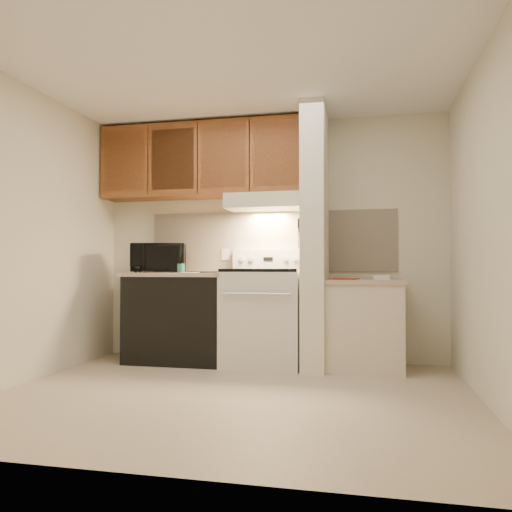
% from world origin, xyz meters
% --- Properties ---
extents(floor, '(3.60, 3.60, 0.00)m').
position_xyz_m(floor, '(0.00, 0.00, 0.00)').
color(floor, '#BBAA8F').
rests_on(floor, ground).
extents(ceiling, '(3.60, 3.60, 0.00)m').
position_xyz_m(ceiling, '(0.00, 0.00, 2.50)').
color(ceiling, white).
rests_on(ceiling, wall_back).
extents(wall_back, '(3.60, 2.50, 0.02)m').
position_xyz_m(wall_back, '(0.00, 1.50, 1.25)').
color(wall_back, beige).
rests_on(wall_back, floor).
extents(wall_left, '(0.02, 3.00, 2.50)m').
position_xyz_m(wall_left, '(-1.80, 0.00, 1.25)').
color(wall_left, beige).
rests_on(wall_left, floor).
extents(wall_right, '(0.02, 3.00, 2.50)m').
position_xyz_m(wall_right, '(1.80, 0.00, 1.25)').
color(wall_right, beige).
rests_on(wall_right, floor).
extents(backsplash, '(2.60, 0.02, 0.63)m').
position_xyz_m(backsplash, '(0.00, 1.49, 1.24)').
color(backsplash, '#FFEACD').
rests_on(backsplash, wall_back).
extents(range_body, '(0.76, 0.65, 0.92)m').
position_xyz_m(range_body, '(0.00, 1.16, 0.46)').
color(range_body, silver).
rests_on(range_body, floor).
extents(oven_window, '(0.50, 0.01, 0.30)m').
position_xyz_m(oven_window, '(0.00, 0.84, 0.50)').
color(oven_window, black).
rests_on(oven_window, range_body).
extents(oven_handle, '(0.65, 0.02, 0.02)m').
position_xyz_m(oven_handle, '(0.00, 0.80, 0.72)').
color(oven_handle, silver).
rests_on(oven_handle, range_body).
extents(cooktop, '(0.74, 0.64, 0.03)m').
position_xyz_m(cooktop, '(0.00, 1.16, 0.94)').
color(cooktop, black).
rests_on(cooktop, range_body).
extents(range_backguard, '(0.76, 0.08, 0.20)m').
position_xyz_m(range_backguard, '(0.00, 1.44, 1.05)').
color(range_backguard, silver).
rests_on(range_backguard, range_body).
extents(range_display, '(0.10, 0.01, 0.04)m').
position_xyz_m(range_display, '(0.00, 1.40, 1.05)').
color(range_display, black).
rests_on(range_display, range_backguard).
extents(range_knob_left_outer, '(0.05, 0.02, 0.05)m').
position_xyz_m(range_knob_left_outer, '(-0.28, 1.40, 1.05)').
color(range_knob_left_outer, silver).
rests_on(range_knob_left_outer, range_backguard).
extents(range_knob_left_inner, '(0.05, 0.02, 0.05)m').
position_xyz_m(range_knob_left_inner, '(-0.18, 1.40, 1.05)').
color(range_knob_left_inner, silver).
rests_on(range_knob_left_inner, range_backguard).
extents(range_knob_right_inner, '(0.05, 0.02, 0.05)m').
position_xyz_m(range_knob_right_inner, '(0.18, 1.40, 1.05)').
color(range_knob_right_inner, silver).
rests_on(range_knob_right_inner, range_backguard).
extents(range_knob_right_outer, '(0.05, 0.02, 0.05)m').
position_xyz_m(range_knob_right_outer, '(0.28, 1.40, 1.05)').
color(range_knob_right_outer, silver).
rests_on(range_knob_right_outer, range_backguard).
extents(dishwasher_front, '(1.00, 0.63, 0.87)m').
position_xyz_m(dishwasher_front, '(-0.88, 1.17, 0.43)').
color(dishwasher_front, black).
rests_on(dishwasher_front, floor).
extents(left_countertop, '(1.04, 0.67, 0.04)m').
position_xyz_m(left_countertop, '(-0.88, 1.17, 0.89)').
color(left_countertop, tan).
rests_on(left_countertop, dishwasher_front).
extents(spoon_rest, '(0.22, 0.09, 0.01)m').
position_xyz_m(spoon_rest, '(-0.48, 0.97, 0.92)').
color(spoon_rest, black).
rests_on(spoon_rest, left_countertop).
extents(teal_jar, '(0.10, 0.10, 0.09)m').
position_xyz_m(teal_jar, '(-0.83, 1.06, 0.96)').
color(teal_jar, '#216051').
rests_on(teal_jar, left_countertop).
extents(outlet, '(0.08, 0.01, 0.12)m').
position_xyz_m(outlet, '(-0.48, 1.48, 1.10)').
color(outlet, beige).
rests_on(outlet, backsplash).
extents(microwave, '(0.62, 0.51, 0.30)m').
position_xyz_m(microwave, '(-1.10, 1.15, 1.06)').
color(microwave, black).
rests_on(microwave, left_countertop).
extents(partition_pillar, '(0.22, 0.70, 2.50)m').
position_xyz_m(partition_pillar, '(0.51, 1.15, 1.25)').
color(partition_pillar, white).
rests_on(partition_pillar, floor).
extents(pillar_trim, '(0.01, 0.70, 0.04)m').
position_xyz_m(pillar_trim, '(0.39, 1.15, 1.30)').
color(pillar_trim, brown).
rests_on(pillar_trim, partition_pillar).
extents(knife_strip, '(0.02, 0.42, 0.04)m').
position_xyz_m(knife_strip, '(0.39, 1.10, 1.32)').
color(knife_strip, black).
rests_on(knife_strip, partition_pillar).
extents(knife_blade_a, '(0.01, 0.03, 0.16)m').
position_xyz_m(knife_blade_a, '(0.38, 0.94, 1.22)').
color(knife_blade_a, silver).
rests_on(knife_blade_a, knife_strip).
extents(knife_handle_a, '(0.02, 0.02, 0.10)m').
position_xyz_m(knife_handle_a, '(0.38, 0.95, 1.37)').
color(knife_handle_a, black).
rests_on(knife_handle_a, knife_strip).
extents(knife_blade_b, '(0.01, 0.04, 0.18)m').
position_xyz_m(knife_blade_b, '(0.38, 1.03, 1.21)').
color(knife_blade_b, silver).
rests_on(knife_blade_b, knife_strip).
extents(knife_handle_b, '(0.02, 0.02, 0.10)m').
position_xyz_m(knife_handle_b, '(0.38, 1.01, 1.37)').
color(knife_handle_b, black).
rests_on(knife_handle_b, knife_strip).
extents(knife_blade_c, '(0.01, 0.04, 0.20)m').
position_xyz_m(knife_blade_c, '(0.38, 1.11, 1.20)').
color(knife_blade_c, silver).
rests_on(knife_blade_c, knife_strip).
extents(knife_handle_c, '(0.02, 0.02, 0.10)m').
position_xyz_m(knife_handle_c, '(0.38, 1.10, 1.37)').
color(knife_handle_c, black).
rests_on(knife_handle_c, knife_strip).
extents(knife_blade_d, '(0.01, 0.04, 0.16)m').
position_xyz_m(knife_blade_d, '(0.38, 1.17, 1.22)').
color(knife_blade_d, silver).
rests_on(knife_blade_d, knife_strip).
extents(knife_handle_d, '(0.02, 0.02, 0.10)m').
position_xyz_m(knife_handle_d, '(0.38, 1.17, 1.37)').
color(knife_handle_d, black).
rests_on(knife_handle_d, knife_strip).
extents(knife_blade_e, '(0.01, 0.04, 0.18)m').
position_xyz_m(knife_blade_e, '(0.38, 1.25, 1.21)').
color(knife_blade_e, silver).
rests_on(knife_blade_e, knife_strip).
extents(knife_handle_e, '(0.02, 0.02, 0.10)m').
position_xyz_m(knife_handle_e, '(0.38, 1.25, 1.37)').
color(knife_handle_e, black).
rests_on(knife_handle_e, knife_strip).
extents(oven_mitt, '(0.03, 0.11, 0.25)m').
position_xyz_m(oven_mitt, '(0.38, 1.32, 1.13)').
color(oven_mitt, slate).
rests_on(oven_mitt, partition_pillar).
extents(right_cab_base, '(0.70, 0.60, 0.81)m').
position_xyz_m(right_cab_base, '(0.97, 1.15, 0.40)').
color(right_cab_base, beige).
rests_on(right_cab_base, floor).
extents(right_countertop, '(0.74, 0.64, 0.04)m').
position_xyz_m(right_countertop, '(0.97, 1.15, 0.83)').
color(right_countertop, tan).
rests_on(right_countertop, right_cab_base).
extents(red_folder, '(0.28, 0.34, 0.01)m').
position_xyz_m(red_folder, '(0.79, 1.00, 0.85)').
color(red_folder, '#B81B0D').
rests_on(red_folder, right_countertop).
extents(white_box, '(0.15, 0.11, 0.04)m').
position_xyz_m(white_box, '(1.13, 1.05, 0.87)').
color(white_box, white).
rests_on(white_box, right_countertop).
extents(range_hood, '(0.78, 0.44, 0.15)m').
position_xyz_m(range_hood, '(0.00, 1.28, 1.62)').
color(range_hood, beige).
rests_on(range_hood, upper_cabinets).
extents(hood_lip, '(0.78, 0.04, 0.06)m').
position_xyz_m(hood_lip, '(0.00, 1.07, 1.58)').
color(hood_lip, beige).
rests_on(hood_lip, range_hood).
extents(upper_cabinets, '(2.18, 0.33, 0.77)m').
position_xyz_m(upper_cabinets, '(-0.69, 1.32, 2.08)').
color(upper_cabinets, brown).
rests_on(upper_cabinets, wall_back).
extents(cab_door_a, '(0.46, 0.01, 0.63)m').
position_xyz_m(cab_door_a, '(-1.51, 1.17, 2.08)').
color(cab_door_a, brown).
rests_on(cab_door_a, upper_cabinets).
extents(cab_gap_a, '(0.01, 0.01, 0.73)m').
position_xyz_m(cab_gap_a, '(-1.23, 1.16, 2.08)').
color(cab_gap_a, black).
rests_on(cab_gap_a, upper_cabinets).
extents(cab_door_b, '(0.46, 0.01, 0.63)m').
position_xyz_m(cab_door_b, '(-0.96, 1.17, 2.08)').
color(cab_door_b, brown).
rests_on(cab_door_b, upper_cabinets).
extents(cab_gap_b, '(0.01, 0.01, 0.73)m').
position_xyz_m(cab_gap_b, '(-0.69, 1.16, 2.08)').
color(cab_gap_b, black).
rests_on(cab_gap_b, upper_cabinets).
extents(cab_door_c, '(0.46, 0.01, 0.63)m').
position_xyz_m(cab_door_c, '(-0.42, 1.17, 2.08)').
color(cab_door_c, brown).
rests_on(cab_door_c, upper_cabinets).
extents(cab_gap_c, '(0.01, 0.01, 0.73)m').
position_xyz_m(cab_gap_c, '(-0.14, 1.16, 2.08)').
color(cab_gap_c, black).
rests_on(cab_gap_c, upper_cabinets).
extents(cab_door_d, '(0.46, 0.01, 0.63)m').
position_xyz_m(cab_door_d, '(0.13, 1.17, 2.08)').
color(cab_door_d, brown).
rests_on(cab_door_d, upper_cabinets).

